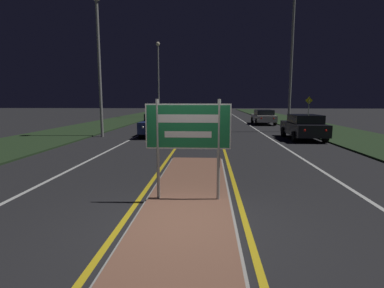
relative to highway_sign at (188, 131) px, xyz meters
name	(u,v)px	position (x,y,z in m)	size (l,w,h in m)	color
ground_plane	(184,225)	(0.00, -1.22, -1.65)	(160.00, 160.00, 0.00)	#232326
median_island	(188,201)	(0.00, 0.00, -1.61)	(1.97, 9.89, 0.10)	#999993
verge_left	(94,127)	(-9.50, 18.78, -1.61)	(5.00, 100.00, 0.08)	#23381E
verge_right	(318,128)	(9.50, 18.78, -1.61)	(5.00, 100.00, 0.08)	#23381E
centre_line_yellow_left	(193,123)	(-1.17, 23.78, -1.65)	(0.12, 70.00, 0.01)	gold
centre_line_yellow_right	(216,123)	(1.17, 23.78, -1.65)	(0.12, 70.00, 0.01)	gold
lane_line_white_left	(164,123)	(-4.20, 23.78, -1.65)	(0.12, 70.00, 0.01)	silver
lane_line_white_right	(247,123)	(4.20, 23.78, -1.65)	(0.12, 70.00, 0.01)	silver
edge_line_white_left	(135,123)	(-7.20, 23.78, -1.65)	(0.10, 70.00, 0.01)	silver
edge_line_white_right	(277,123)	(7.20, 23.78, -1.65)	(0.10, 70.00, 0.01)	silver
highway_sign	(188,131)	(0.00, 0.00, 0.00)	(1.89, 0.07, 2.25)	#9E9E99
streetlight_left_near	(98,37)	(-6.36, 12.07, 4.45)	(0.60, 0.60, 8.81)	#9E9E99
streetlight_left_far	(158,70)	(-6.25, 33.10, 4.52)	(0.52, 0.52, 9.74)	#9E9E99
streetlight_right_near	(292,38)	(6.30, 15.87, 5.02)	(0.46, 0.46, 11.36)	#9E9E99
car_receding_0	(304,127)	(6.07, 11.53, -0.89)	(1.91, 4.15, 1.48)	black
car_receding_1	(263,117)	(5.66, 22.72, -0.91)	(1.90, 4.53, 1.39)	silver
car_approaching_0	(159,124)	(-2.82, 13.01, -0.88)	(1.99, 4.74, 1.46)	navy
car_approaching_1	(181,116)	(-2.40, 23.47, -0.91)	(1.93, 4.48, 1.41)	black
car_approaching_2	(187,111)	(-2.80, 36.68, -0.89)	(1.94, 4.75, 1.44)	black
warning_sign	(309,109)	(8.57, 18.60, -0.06)	(0.60, 0.06, 2.52)	#9E9E99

